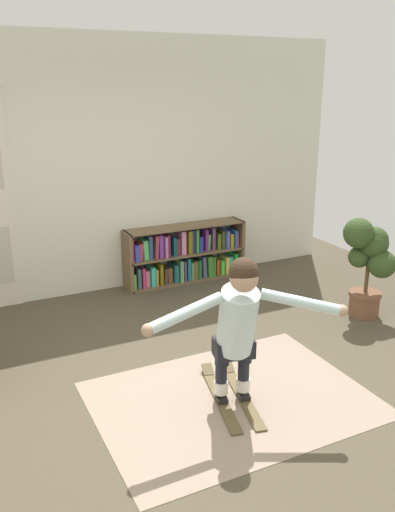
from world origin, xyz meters
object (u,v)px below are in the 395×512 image
Objects in this scene: bookshelf at (185,255)px; person_skier at (238,320)px; potted_plant at (369,258)px; skis_pair at (231,395)px.

bookshelf is 1.07× the size of person_skier.
bookshelf is at bearing 125.48° from potted_plant.
skis_pair is 0.73m from person_skier.
person_skier reaches higher than skis_pair.
potted_plant is 1.10× the size of skis_pair.
person_skier is (-0.03, -0.14, 0.71)m from skis_pair.
skis_pair is at bearing -159.80° from potted_plant.
potted_plant is 2.29m from skis_pair.
bookshelf is 1.60× the size of skis_pair.
potted_plant is (1.28, -1.80, 0.31)m from bookshelf.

